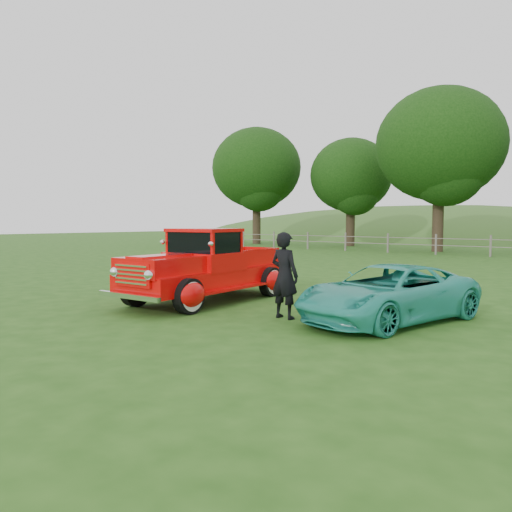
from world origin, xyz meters
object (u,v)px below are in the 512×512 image
Objects in this scene: tree_far_west at (257,168)px; tree_mid_west at (351,175)px; tree_near_west at (440,145)px; red_pickup at (206,269)px; teal_sedan at (388,293)px; man at (285,275)px.

tree_far_west is 8.30m from tree_mid_west.
tree_far_west is at bearing 176.42° from tree_near_west.
red_pickup is at bearing -67.74° from tree_mid_west.
tree_far_west is at bearing 123.05° from red_pickup.
tree_far_west is at bearing 147.11° from teal_sedan.
tree_near_west reaches higher than red_pickup.
red_pickup is (18.89, -24.61, -5.69)m from tree_far_west.
tree_mid_west is at bearing -61.24° from man.
teal_sedan is (4.52, 0.50, -0.24)m from red_pickup.
tree_mid_west is at bearing 159.44° from tree_near_west.
tree_near_west is (8.00, -3.00, 1.25)m from tree_mid_west.
tree_far_west is at bearing -165.96° from tree_mid_west.
teal_sedan is at bearing 1.84° from red_pickup.
tree_near_west reaches higher than tree_far_west.
tree_mid_west reaches higher than red_pickup.
tree_near_west reaches higher than teal_sedan.
tree_far_west is 34.12m from teal_sedan.
man is (-1.75, -1.03, 0.32)m from teal_sedan.
teal_sedan is (23.41, -24.11, -5.93)m from tree_far_west.
tree_near_west is 24.53m from red_pickup.
tree_far_west is 1.17× the size of tree_mid_west.
red_pickup reaches higher than man.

